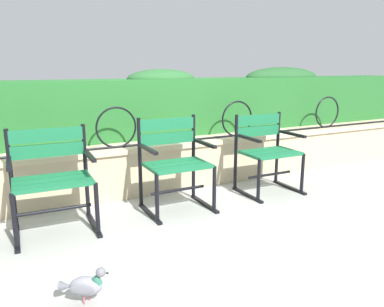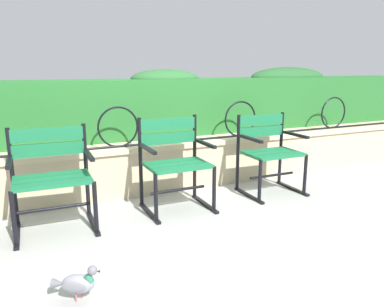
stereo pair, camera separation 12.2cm
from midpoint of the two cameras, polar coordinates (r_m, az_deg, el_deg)
The scene contains 8 objects.
ground_plane at distance 3.60m, azimuth 1.27°, elevation -8.71°, with size 60.00×60.00×0.00m, color #9E9E99.
stone_wall at distance 4.18m, azimuth -3.33°, elevation -1.76°, with size 8.42×0.41×0.53m.
iron_arch_fence at distance 3.88m, azimuth -8.71°, elevation 3.50°, with size 7.86×0.02×0.42m.
hedge_row at distance 4.52m, azimuth -5.26°, elevation 7.43°, with size 8.26×0.61×0.80m.
park_chair_left at distance 3.29m, azimuth -19.55°, elevation -3.04°, with size 0.65×0.54×0.85m.
park_chair_centre at distance 3.55m, azimuth -1.68°, elevation -1.07°, with size 0.61×0.52×0.87m.
park_chair_right at distance 4.12m, azimuth 12.41°, elevation 0.48°, with size 0.62×0.53×0.84m.
pigeon_far_side at distance 2.37m, azimuth -15.55°, elevation -18.39°, with size 0.27×0.19×0.22m.
Camera 2 is at (-1.43, -3.02, 1.33)m, focal length 35.14 mm.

